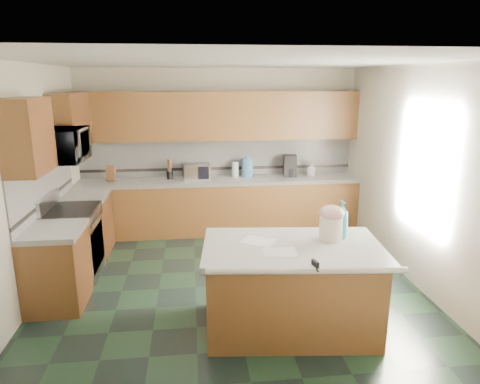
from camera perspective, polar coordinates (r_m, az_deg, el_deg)
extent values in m
plane|color=black|center=(5.51, -1.17, -12.33)|extent=(4.60, 4.60, 0.00)
plane|color=white|center=(4.91, -1.34, 17.00)|extent=(4.60, 4.60, 0.00)
cube|color=beige|center=(7.31, -2.93, 5.61)|extent=(4.60, 0.04, 2.70)
cube|color=beige|center=(2.85, 3.10, -9.20)|extent=(4.60, 0.04, 2.70)
cube|color=beige|center=(5.36, -26.79, 0.68)|extent=(0.04, 4.60, 2.70)
cube|color=beige|center=(5.73, 22.54, 1.96)|extent=(0.04, 4.60, 2.70)
cube|color=#33180B|center=(7.20, -2.67, -2.03)|extent=(4.60, 0.60, 0.86)
cube|color=white|center=(7.09, -2.71, 1.53)|extent=(4.60, 0.64, 0.06)
cube|color=#33180B|center=(7.06, -2.89, 10.11)|extent=(4.60, 0.33, 0.78)
cube|color=silver|center=(7.30, -2.90, 4.68)|extent=(4.60, 0.02, 0.63)
cube|color=black|center=(7.33, -2.87, 3.17)|extent=(4.60, 0.01, 0.05)
cube|color=#33180B|center=(6.70, -19.62, -4.21)|extent=(0.60, 0.82, 0.86)
cube|color=white|center=(6.57, -19.96, -0.41)|extent=(0.64, 0.82, 0.06)
cube|color=#33180B|center=(5.32, -23.23, -9.50)|extent=(0.60, 0.72, 0.86)
cube|color=white|center=(5.16, -23.75, -4.81)|extent=(0.64, 0.72, 0.06)
cube|color=silver|center=(5.88, -24.58, 0.90)|extent=(0.02, 2.30, 0.63)
cube|color=black|center=(5.92, -24.33, -0.93)|extent=(0.01, 2.30, 0.05)
cube|color=#33180B|center=(6.56, -21.66, 8.76)|extent=(0.33, 1.09, 0.78)
cube|color=#33180B|center=(4.98, -26.49, 6.68)|extent=(0.33, 0.72, 0.78)
cube|color=#B7B7BC|center=(5.97, -21.28, -6.55)|extent=(0.60, 0.76, 0.88)
cube|color=black|center=(5.92, -18.51, -6.91)|extent=(0.02, 0.68, 0.55)
cube|color=black|center=(5.83, -21.69, -2.33)|extent=(0.62, 0.78, 0.04)
cylinder|color=#B7B7BC|center=(5.79, -18.52, -3.40)|extent=(0.02, 0.66, 0.02)
cube|color=#B7B7BC|center=(5.87, -24.25, -1.25)|extent=(0.06, 0.76, 0.18)
imported|color=#B7B7BC|center=(5.66, -22.49, 5.77)|extent=(0.50, 0.73, 0.41)
cube|color=#33180B|center=(4.50, 6.85, -12.86)|extent=(1.75, 1.11, 0.86)
cube|color=white|center=(4.30, 7.04, -7.42)|extent=(1.86, 1.22, 0.06)
cylinder|color=white|center=(3.84, 8.88, -10.34)|extent=(1.77, 0.23, 0.06)
cylinder|color=white|center=(4.46, 12.01, -4.72)|extent=(0.28, 0.28, 0.25)
ellipsoid|color=#D09897|center=(4.41, 12.12, -2.74)|extent=(0.26, 0.26, 0.16)
cylinder|color=tan|center=(4.40, 12.16, -2.08)|extent=(0.08, 0.03, 0.03)
sphere|color=tan|center=(4.39, 11.63, -2.11)|extent=(0.04, 0.04, 0.04)
sphere|color=tan|center=(4.41, 12.68, -2.06)|extent=(0.04, 0.04, 0.04)
imported|color=teal|center=(4.51, 13.35, -3.57)|extent=(0.16, 0.16, 0.40)
cube|color=white|center=(4.11, 5.32, -7.97)|extent=(0.33, 0.25, 0.00)
cube|color=white|center=(4.36, 2.51, -6.56)|extent=(0.40, 0.37, 0.00)
cube|color=black|center=(3.86, 9.99, -9.58)|extent=(0.05, 0.10, 0.08)
cylinder|color=black|center=(3.82, 10.22, -10.20)|extent=(0.01, 0.07, 0.01)
cube|color=#472814|center=(7.21, -16.83, 2.39)|extent=(0.16, 0.20, 0.27)
cylinder|color=black|center=(7.14, -9.33, 2.25)|extent=(0.11, 0.11, 0.14)
cylinder|color=#472814|center=(7.10, -9.39, 3.57)|extent=(0.06, 0.06, 0.20)
cube|color=#B7B7BC|center=(7.09, -5.80, 2.75)|extent=(0.46, 0.34, 0.25)
cube|color=black|center=(6.95, -5.79, 2.52)|extent=(0.39, 0.01, 0.21)
cylinder|color=white|center=(7.17, -0.64, 2.99)|extent=(0.11, 0.11, 0.25)
cylinder|color=#B7B7BC|center=(7.20, -0.64, 2.06)|extent=(0.17, 0.17, 0.01)
cylinder|color=#4F83B8|center=(7.15, 1.00, 3.21)|extent=(0.19, 0.19, 0.32)
cylinder|color=#4F83B8|center=(7.11, 1.01, 4.65)|extent=(0.09, 0.09, 0.05)
cube|color=black|center=(7.29, 6.67, 3.51)|extent=(0.24, 0.26, 0.36)
cylinder|color=black|center=(7.26, 6.74, 2.61)|extent=(0.15, 0.15, 0.15)
imported|color=white|center=(7.37, 9.49, 2.97)|extent=(0.14, 0.14, 0.22)
cylinder|color=red|center=(7.35, 9.53, 3.91)|extent=(0.02, 0.02, 0.03)
cube|color=white|center=(5.52, 23.40, 3.01)|extent=(0.02, 1.40, 1.10)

